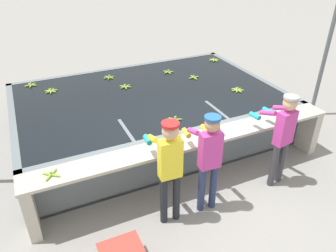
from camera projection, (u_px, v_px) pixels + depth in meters
name	position (u px, v px, depth m)	size (l,w,h in m)	color
ground_plane	(198.00, 192.00, 5.58)	(80.00, 80.00, 0.00)	gray
wash_tank	(149.00, 113.00, 7.09)	(5.40, 3.54, 0.93)	slate
work_ledge	(193.00, 152.00, 5.42)	(5.40, 0.45, 0.93)	#B7B2A3
worker_0	(169.00, 163.00, 4.54)	(0.43, 0.73, 1.71)	#1E2328
worker_1	(209.00, 155.00, 4.78)	(0.44, 0.73, 1.66)	navy
worker_2	(282.00, 132.00, 5.30)	(0.48, 0.74, 1.68)	#38383D
banana_bunch_floating_0	(214.00, 60.00, 8.62)	(0.28, 0.28, 0.08)	#8CB738
banana_bunch_floating_1	(109.00, 77.00, 7.56)	(0.28, 0.27, 0.08)	#75A333
banana_bunch_floating_2	(51.00, 91.00, 6.90)	(0.28, 0.28, 0.08)	#8CB738
banana_bunch_floating_3	(237.00, 90.00, 6.95)	(0.28, 0.28, 0.08)	#93BC3D
banana_bunch_floating_4	(31.00, 85.00, 7.17)	(0.27, 0.28, 0.08)	#8CB738
banana_bunch_floating_5	(194.00, 77.00, 7.56)	(0.28, 0.28, 0.08)	#93BC3D
banana_bunch_floating_6	(175.00, 120.00, 5.82)	(0.28, 0.27, 0.08)	#75A333
banana_bunch_floating_7	(125.00, 86.00, 7.10)	(0.27, 0.28, 0.08)	#7FAD33
banana_bunch_floating_8	(168.00, 72.00, 7.86)	(0.28, 0.27, 0.08)	#8CB738
banana_bunch_ledge_0	(175.00, 142.00, 5.17)	(0.28, 0.28, 0.08)	#8CB738
banana_bunch_ledge_1	(51.00, 174.00, 4.48)	(0.24, 0.24, 0.08)	#8CB738
knife_0	(210.00, 131.00, 5.49)	(0.27, 0.27, 0.02)	silver
support_post_right	(327.00, 50.00, 7.19)	(0.09, 0.09, 3.20)	slate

